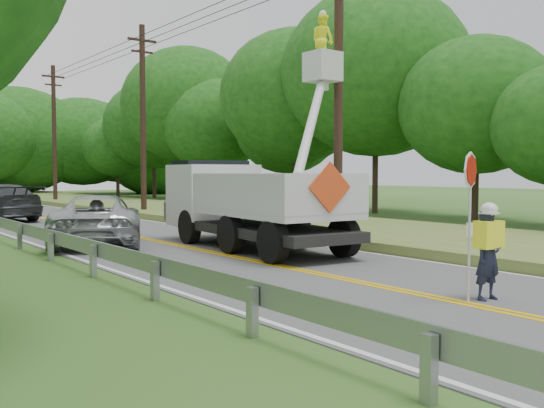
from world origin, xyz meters
TOP-DOWN VIEW (x-y plane):
  - ground at (0.00, 0.00)m, footprint 140.00×140.00m
  - road at (0.00, 14.00)m, footprint 7.20×96.00m
  - guardrail at (-4.02, 14.91)m, footprint 0.18×48.00m
  - utility_poles at (5.00, 17.02)m, footprint 1.60×43.30m
  - tall_grass_verge at (7.10, 14.00)m, footprint 7.00×96.00m
  - treeline_right at (15.38, 25.61)m, footprint 11.63×53.46m
  - flagger at (0.56, 0.43)m, footprint 1.06×0.43m
  - bucket_truck at (1.73, 9.80)m, footprint 4.93×7.79m
  - suv_silver at (-1.81, 12.72)m, footprint 4.60×6.11m
  - yard_sign at (6.35, 4.68)m, footprint 0.56×0.16m

SIDE VIEW (x-z plane):
  - ground at x=0.00m, z-range 0.00..0.00m
  - road at x=0.00m, z-range 0.00..0.02m
  - tall_grass_verge at x=7.10m, z-range 0.00..0.30m
  - guardrail at x=-4.02m, z-range 0.17..0.94m
  - yard_sign at x=6.35m, z-range 0.18..1.00m
  - suv_silver at x=-1.81m, z-range 0.02..1.56m
  - flagger at x=0.56m, z-range -0.35..2.25m
  - bucket_truck at x=1.73m, z-range -2.01..5.30m
  - utility_poles at x=5.00m, z-range 0.27..10.27m
  - treeline_right at x=15.38m, z-range 0.46..12.86m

